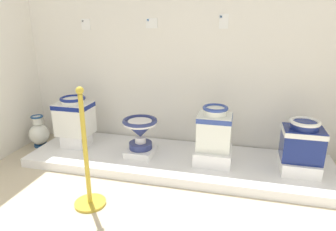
{
  "coord_description": "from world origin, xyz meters",
  "views": [
    {
      "loc": [
        2.67,
        -0.26,
        1.56
      ],
      "look_at": [
        1.94,
        2.67,
        0.58
      ],
      "focal_mm": 31.52,
      "sensor_mm": 36.0,
      "label": 1
    }
  ],
  "objects_px": {
    "plinth_block_tall_cobalt": "(213,155)",
    "plinth_block_pale_glazed": "(299,165)",
    "antique_toilet_central_ornate": "(74,115)",
    "antique_toilet_pale_glazed": "(302,140)",
    "plinth_block_central_ornate": "(77,139)",
    "stanchion_post_near_left": "(88,174)",
    "antique_toilet_tall_cobalt": "(214,128)",
    "decorative_vase_spare": "(39,133)",
    "antique_toilet_rightmost": "(140,129)",
    "info_placard_second": "(152,23)",
    "info_placard_first": "(86,24)",
    "info_placard_third": "(224,21)",
    "plinth_block_rightmost": "(141,151)"
  },
  "relations": [
    {
      "from": "plinth_block_tall_cobalt",
      "to": "plinth_block_pale_glazed",
      "type": "bearing_deg",
      "value": -0.1
    },
    {
      "from": "antique_toilet_central_ornate",
      "to": "antique_toilet_pale_glazed",
      "type": "bearing_deg",
      "value": -0.85
    },
    {
      "from": "plinth_block_central_ornate",
      "to": "stanchion_post_near_left",
      "type": "relative_size",
      "value": 0.27
    },
    {
      "from": "antique_toilet_pale_glazed",
      "to": "antique_toilet_central_ornate",
      "type": "bearing_deg",
      "value": 179.15
    },
    {
      "from": "plinth_block_tall_cobalt",
      "to": "antique_toilet_tall_cobalt",
      "type": "bearing_deg",
      "value": 180.0
    },
    {
      "from": "antique_toilet_central_ornate",
      "to": "stanchion_post_near_left",
      "type": "relative_size",
      "value": 0.43
    },
    {
      "from": "antique_toilet_central_ornate",
      "to": "plinth_block_tall_cobalt",
      "type": "distance_m",
      "value": 1.69
    },
    {
      "from": "antique_toilet_pale_glazed",
      "to": "decorative_vase_spare",
      "type": "bearing_deg",
      "value": 178.03
    },
    {
      "from": "antique_toilet_central_ornate",
      "to": "antique_toilet_rightmost",
      "type": "height_order",
      "value": "antique_toilet_central_ornate"
    },
    {
      "from": "info_placard_second",
      "to": "stanchion_post_near_left",
      "type": "distance_m",
      "value": 1.87
    },
    {
      "from": "antique_toilet_rightmost",
      "to": "antique_toilet_pale_glazed",
      "type": "distance_m",
      "value": 1.68
    },
    {
      "from": "antique_toilet_rightmost",
      "to": "stanchion_post_near_left",
      "type": "height_order",
      "value": "stanchion_post_near_left"
    },
    {
      "from": "plinth_block_central_ornate",
      "to": "plinth_block_pale_glazed",
      "type": "distance_m",
      "value": 2.52
    },
    {
      "from": "info_placard_second",
      "to": "decorative_vase_spare",
      "type": "height_order",
      "value": "info_placard_second"
    },
    {
      "from": "plinth_block_central_ornate",
      "to": "antique_toilet_pale_glazed",
      "type": "distance_m",
      "value": 2.53
    },
    {
      "from": "info_placard_first",
      "to": "info_placard_third",
      "type": "distance_m",
      "value": 1.67
    },
    {
      "from": "info_placard_second",
      "to": "antique_toilet_central_ornate",
      "type": "bearing_deg",
      "value": -150.81
    },
    {
      "from": "plinth_block_rightmost",
      "to": "info_placard_second",
      "type": "height_order",
      "value": "info_placard_second"
    },
    {
      "from": "antique_toilet_rightmost",
      "to": "antique_toilet_pale_glazed",
      "type": "height_order",
      "value": "antique_toilet_pale_glazed"
    },
    {
      "from": "decorative_vase_spare",
      "to": "plinth_block_pale_glazed",
      "type": "bearing_deg",
      "value": -1.97
    },
    {
      "from": "antique_toilet_pale_glazed",
      "to": "info_placard_third",
      "type": "bearing_deg",
      "value": 149.71
    },
    {
      "from": "plinth_block_central_ornate",
      "to": "antique_toilet_central_ornate",
      "type": "bearing_deg",
      "value": 180.0
    },
    {
      "from": "plinth_block_central_ornate",
      "to": "plinth_block_rightmost",
      "type": "height_order",
      "value": "plinth_block_central_ornate"
    },
    {
      "from": "antique_toilet_central_ornate",
      "to": "plinth_block_pale_glazed",
      "type": "xyz_separation_m",
      "value": [
        2.52,
        -0.04,
        -0.33
      ]
    },
    {
      "from": "stanchion_post_near_left",
      "to": "plinth_block_tall_cobalt",
      "type": "bearing_deg",
      "value": 42.35
    },
    {
      "from": "plinth_block_central_ornate",
      "to": "antique_toilet_pale_glazed",
      "type": "height_order",
      "value": "antique_toilet_pale_glazed"
    },
    {
      "from": "plinth_block_rightmost",
      "to": "info_placard_third",
      "type": "xyz_separation_m",
      "value": [
        0.82,
        0.51,
        1.42
      ]
    },
    {
      "from": "plinth_block_tall_cobalt",
      "to": "stanchion_post_near_left",
      "type": "relative_size",
      "value": 0.37
    },
    {
      "from": "plinth_block_central_ornate",
      "to": "info_placard_second",
      "type": "xyz_separation_m",
      "value": [
        0.83,
        0.47,
        1.35
      ]
    },
    {
      "from": "antique_toilet_pale_glazed",
      "to": "stanchion_post_near_left",
      "type": "relative_size",
      "value": 0.39
    },
    {
      "from": "antique_toilet_pale_glazed",
      "to": "info_placard_first",
      "type": "relative_size",
      "value": 3.2
    },
    {
      "from": "info_placard_second",
      "to": "decorative_vase_spare",
      "type": "xyz_separation_m",
      "value": [
        -1.41,
        -0.4,
        -1.35
      ]
    },
    {
      "from": "info_placard_first",
      "to": "antique_toilet_pale_glazed",
      "type": "bearing_deg",
      "value": -11.26
    },
    {
      "from": "antique_toilet_tall_cobalt",
      "to": "decorative_vase_spare",
      "type": "relative_size",
      "value": 1.14
    },
    {
      "from": "plinth_block_pale_glazed",
      "to": "info_placard_second",
      "type": "xyz_separation_m",
      "value": [
        -1.68,
        0.5,
        1.36
      ]
    },
    {
      "from": "antique_toilet_rightmost",
      "to": "stanchion_post_near_left",
      "type": "xyz_separation_m",
      "value": [
        -0.17,
        -0.89,
        -0.1
      ]
    },
    {
      "from": "plinth_block_central_ornate",
      "to": "stanchion_post_near_left",
      "type": "xyz_separation_m",
      "value": [
        0.67,
        -0.94,
        0.12
      ]
    },
    {
      "from": "plinth_block_central_ornate",
      "to": "info_placard_second",
      "type": "bearing_deg",
      "value": 29.19
    },
    {
      "from": "antique_toilet_central_ornate",
      "to": "antique_toilet_tall_cobalt",
      "type": "bearing_deg",
      "value": -1.24
    },
    {
      "from": "antique_toilet_tall_cobalt",
      "to": "stanchion_post_near_left",
      "type": "distance_m",
      "value": 1.35
    },
    {
      "from": "plinth_block_central_ornate",
      "to": "antique_toilet_central_ornate",
      "type": "distance_m",
      "value": 0.31
    },
    {
      "from": "antique_toilet_rightmost",
      "to": "plinth_block_tall_cobalt",
      "type": "height_order",
      "value": "antique_toilet_rightmost"
    },
    {
      "from": "info_placard_second",
      "to": "decorative_vase_spare",
      "type": "bearing_deg",
      "value": -164.33
    },
    {
      "from": "plinth_block_tall_cobalt",
      "to": "info_placard_second",
      "type": "relative_size",
      "value": 2.86
    },
    {
      "from": "antique_toilet_rightmost",
      "to": "antique_toilet_tall_cobalt",
      "type": "relative_size",
      "value": 0.82
    },
    {
      "from": "plinth_block_central_ornate",
      "to": "stanchion_post_near_left",
      "type": "height_order",
      "value": "stanchion_post_near_left"
    },
    {
      "from": "antique_toilet_central_ornate",
      "to": "decorative_vase_spare",
      "type": "relative_size",
      "value": 1.1
    },
    {
      "from": "plinth_block_central_ornate",
      "to": "plinth_block_pale_glazed",
      "type": "bearing_deg",
      "value": -0.85
    },
    {
      "from": "info_placard_second",
      "to": "plinth_block_pale_glazed",
      "type": "bearing_deg",
      "value": -16.64
    },
    {
      "from": "info_placard_second",
      "to": "info_placard_first",
      "type": "bearing_deg",
      "value": -180.0
    }
  ]
}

